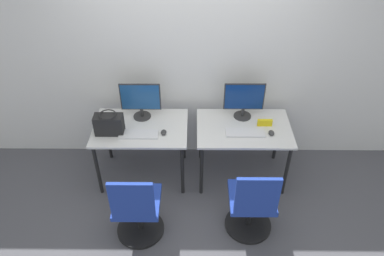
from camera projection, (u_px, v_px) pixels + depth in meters
ground_plane at (192, 195)px, 4.22m from camera, size 20.00×20.00×0.00m
wall_back at (192, 49)px, 3.99m from camera, size 12.00×0.05×2.80m
desk_left at (141, 133)px, 4.11m from camera, size 1.02×0.69×0.71m
monitor_left at (141, 100)px, 4.06m from camera, size 0.44×0.20×0.42m
keyboard_left at (139, 134)px, 3.94m from camera, size 0.41×0.15×0.02m
mouse_left at (164, 132)px, 3.95m from camera, size 0.06×0.09×0.03m
office_chair_left at (137, 211)px, 3.58m from camera, size 0.48×0.48×0.90m
desk_right at (243, 133)px, 4.10m from camera, size 1.02×0.69×0.71m
monitor_right at (244, 100)px, 4.07m from camera, size 0.44×0.20×0.42m
keyboard_right at (245, 133)px, 3.96m from camera, size 0.41×0.15×0.02m
mouse_right at (271, 133)px, 3.95m from camera, size 0.06×0.09×0.03m
office_chair_right at (252, 206)px, 3.63m from camera, size 0.48×0.48×0.90m
handbag at (109, 124)px, 3.90m from camera, size 0.30×0.18×0.25m
placard_right at (265, 123)px, 4.05m from camera, size 0.16×0.03×0.08m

